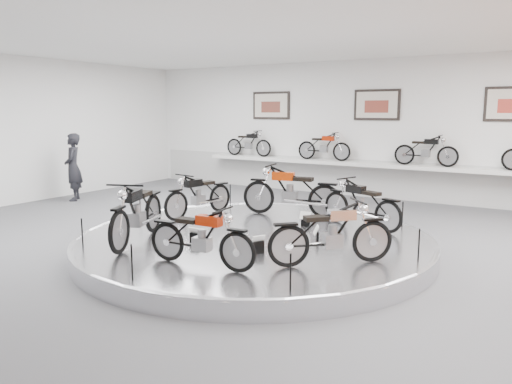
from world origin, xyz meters
The scene contains 19 objects.
floor centered at (0.00, 0.00, 0.00)m, with size 16.00×16.00×0.00m, color #505053.
ceiling centered at (0.00, 0.00, 4.00)m, with size 16.00×16.00×0.00m, color white.
wall_back centered at (0.00, 7.00, 2.00)m, with size 16.00×16.00×0.00m, color white.
dado_band centered at (0.00, 6.98, 0.55)m, with size 15.68×0.04×1.10m, color #BCBCBA.
display_platform centered at (0.00, 0.30, 0.15)m, with size 6.40×6.40×0.30m, color silver.
platform_rim centered at (0.00, 0.30, 0.27)m, with size 6.40×6.40×0.10m, color #B2B2BA.
shelf centered at (0.00, 6.70, 1.00)m, with size 11.00×0.55×0.10m, color silver.
poster_left centered at (-3.50, 6.96, 2.70)m, with size 1.35×0.06×0.88m, color beige.
poster_center centered at (0.00, 6.96, 2.70)m, with size 1.35×0.06×0.88m, color beige.
shelf_bike_a centered at (-4.20, 6.70, 1.42)m, with size 1.22×0.42×0.73m, color black, non-canonical shape.
shelf_bike_b centered at (-1.50, 6.70, 1.42)m, with size 1.22×0.42×0.73m, color #991E05, non-canonical shape.
shelf_bike_c centered at (1.50, 6.70, 1.42)m, with size 1.22×0.42×0.73m, color black, non-canonical shape.
bike_a centered at (1.44, 1.92, 0.77)m, with size 1.59×0.56×0.94m, color black, non-canonical shape.
bike_b centered at (-0.20, 2.11, 0.85)m, with size 1.86×0.66×1.10m, color #AF3006, non-canonical shape.
bike_c centered at (-1.87, 1.07, 0.77)m, with size 1.60×0.56×0.94m, color black, non-canonical shape.
bike_d centered at (-1.43, -1.18, 0.84)m, with size 1.83×0.65×1.08m, color black, non-canonical shape.
bike_e centered at (0.34, -1.69, 0.75)m, with size 1.52×0.53×0.89m, color #991E05, non-canonical shape.
bike_f centered at (1.90, -0.62, 0.78)m, with size 1.62×0.57×0.95m, color #B8B9BE, non-canonical shape.
visitor centered at (-7.11, 2.02, 0.95)m, with size 0.70×0.46×1.91m, color black.
Camera 1 is at (4.67, -7.20, 2.53)m, focal length 35.00 mm.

